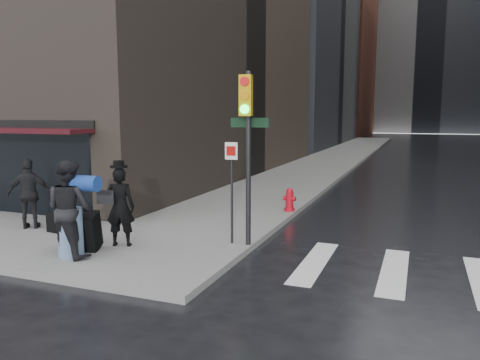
% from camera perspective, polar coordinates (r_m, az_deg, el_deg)
% --- Properties ---
extents(ground, '(140.00, 140.00, 0.00)m').
position_cam_1_polar(ground, '(10.55, -11.31, -9.22)').
color(ground, black).
rests_on(ground, ground).
extents(sidewalk_left, '(4.00, 50.00, 0.15)m').
position_cam_1_polar(sidewalk_left, '(36.02, 12.38, 3.05)').
color(sidewalk_left, slate).
rests_on(sidewalk_left, ground).
extents(bldg_left_far, '(22.00, 20.00, 26.00)m').
position_cam_1_polar(bldg_left_far, '(73.52, 6.68, 15.75)').
color(bldg_left_far, '#582D1E').
rests_on(bldg_left_far, ground).
extents(bldg_distant, '(40.00, 12.00, 32.00)m').
position_cam_1_polar(bldg_distant, '(87.43, 22.18, 15.97)').
color(bldg_distant, gray).
rests_on(bldg_distant, ground).
extents(man_overcoat, '(1.00, 1.25, 1.97)m').
position_cam_1_polar(man_overcoat, '(10.79, -15.08, -3.61)').
color(man_overcoat, black).
rests_on(man_overcoat, ground).
extents(man_jeans, '(1.43, 0.90, 2.03)m').
position_cam_1_polar(man_jeans, '(10.30, -20.07, -3.29)').
color(man_jeans, black).
rests_on(man_jeans, ground).
extents(man_greycoat, '(1.14, 0.91, 1.82)m').
position_cam_1_polar(man_greycoat, '(13.26, -24.26, -1.54)').
color(man_greycoat, black).
rests_on(man_greycoat, ground).
extents(traffic_light, '(0.97, 0.47, 3.88)m').
position_cam_1_polar(traffic_light, '(10.30, 0.72, 5.55)').
color(traffic_light, black).
rests_on(traffic_light, ground).
extents(fire_hydrant, '(0.39, 0.31, 0.71)m').
position_cam_1_polar(fire_hydrant, '(14.41, 6.06, -2.53)').
color(fire_hydrant, '#B30B18').
rests_on(fire_hydrant, ground).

